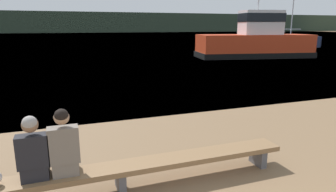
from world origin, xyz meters
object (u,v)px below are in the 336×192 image
person_left (33,152)px  moored_sailboat (292,42)px  bench_main (120,170)px  person_right (64,146)px  tugboat_red (255,43)px

person_left → moored_sailboat: bearing=42.7°
bench_main → person_right: bearing=179.6°
person_left → moored_sailboat: size_ratio=0.12×
bench_main → person_left: person_left is taller
person_left → person_right: 0.43m
bench_main → person_right: (-0.83, 0.01, 0.54)m
person_left → person_right: person_right is taller
tugboat_red → moored_sailboat: 14.43m
bench_main → person_right: size_ratio=5.70×
tugboat_red → bench_main: bearing=149.5°
moored_sailboat → bench_main: bearing=133.0°
person_right → tugboat_red: bearing=47.5°
person_left → tugboat_red: (16.42, 17.45, 0.38)m
bench_main → moored_sailboat: bearing=44.0°
tugboat_red → moored_sailboat: bearing=-43.5°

